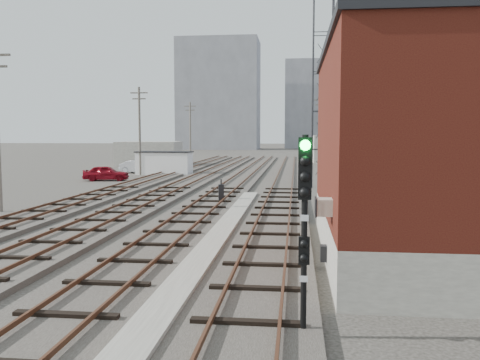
# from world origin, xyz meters

# --- Properties ---
(ground) EXTENTS (320.00, 320.00, 0.00)m
(ground) POSITION_xyz_m (0.00, 60.00, 0.00)
(ground) COLOR #282621
(ground) RESTS_ON ground
(track_right) EXTENTS (3.20, 90.00, 0.39)m
(track_right) POSITION_xyz_m (2.50, 39.00, 0.11)
(track_right) COLOR #332D28
(track_right) RESTS_ON ground
(track_mid_right) EXTENTS (3.20, 90.00, 0.39)m
(track_mid_right) POSITION_xyz_m (-1.50, 39.00, 0.11)
(track_mid_right) COLOR #332D28
(track_mid_right) RESTS_ON ground
(track_mid_left) EXTENTS (3.20, 90.00, 0.39)m
(track_mid_left) POSITION_xyz_m (-5.50, 39.00, 0.11)
(track_mid_left) COLOR #332D28
(track_mid_left) RESTS_ON ground
(track_left) EXTENTS (3.20, 90.00, 0.39)m
(track_left) POSITION_xyz_m (-9.50, 39.00, 0.11)
(track_left) COLOR #332D28
(track_left) RESTS_ON ground
(platform_curb) EXTENTS (0.90, 28.00, 0.26)m
(platform_curb) POSITION_xyz_m (0.50, 14.00, 0.13)
(platform_curb) COLOR gray
(platform_curb) RESTS_ON ground
(brick_building) EXTENTS (6.54, 12.20, 7.22)m
(brick_building) POSITION_xyz_m (7.50, 12.00, 3.63)
(brick_building) COLOR gray
(brick_building) RESTS_ON ground
(lattice_tower) EXTENTS (1.60, 1.60, 15.00)m
(lattice_tower) POSITION_xyz_m (5.50, 35.00, 7.50)
(lattice_tower) COLOR black
(lattice_tower) RESTS_ON ground
(utility_pole_left_b) EXTENTS (1.80, 0.24, 9.00)m
(utility_pole_left_b) POSITION_xyz_m (-12.50, 45.00, 4.80)
(utility_pole_left_b) COLOR #595147
(utility_pole_left_b) RESTS_ON ground
(utility_pole_left_c) EXTENTS (1.80, 0.24, 9.00)m
(utility_pole_left_c) POSITION_xyz_m (-12.50, 70.00, 4.80)
(utility_pole_left_c) COLOR #595147
(utility_pole_left_c) RESTS_ON ground
(utility_pole_right_a) EXTENTS (1.80, 0.24, 9.00)m
(utility_pole_right_a) POSITION_xyz_m (6.50, 28.00, 4.80)
(utility_pole_right_a) COLOR #595147
(utility_pole_right_a) RESTS_ON ground
(utility_pole_right_b) EXTENTS (1.80, 0.24, 9.00)m
(utility_pole_right_b) POSITION_xyz_m (6.50, 58.00, 4.80)
(utility_pole_right_b) COLOR #595147
(utility_pole_right_b) RESTS_ON ground
(apartment_left) EXTENTS (22.00, 14.00, 30.00)m
(apartment_left) POSITION_xyz_m (-18.00, 135.00, 15.00)
(apartment_left) COLOR gray
(apartment_left) RESTS_ON ground
(apartment_right) EXTENTS (16.00, 12.00, 26.00)m
(apartment_right) POSITION_xyz_m (8.00, 150.00, 13.00)
(apartment_right) COLOR gray
(apartment_right) RESTS_ON ground
(shed_left) EXTENTS (8.00, 5.00, 3.20)m
(shed_left) POSITION_xyz_m (-16.00, 60.00, 1.60)
(shed_left) COLOR gray
(shed_left) RESTS_ON ground
(shed_right) EXTENTS (6.00, 6.00, 4.00)m
(shed_right) POSITION_xyz_m (9.00, 70.00, 2.00)
(shed_right) COLOR gray
(shed_right) RESTS_ON ground
(signal_mast) EXTENTS (0.40, 0.42, 4.21)m
(signal_mast) POSITION_xyz_m (3.70, 4.49, 2.50)
(signal_mast) COLOR gray
(signal_mast) RESTS_ON ground
(switch_stand) EXTENTS (0.39, 0.39, 1.39)m
(switch_stand) POSITION_xyz_m (-1.00, 24.46, 0.66)
(switch_stand) COLOR black
(switch_stand) RESTS_ON ground
(site_trailer) EXTENTS (5.86, 2.75, 2.42)m
(site_trailer) POSITION_xyz_m (-10.22, 46.02, 1.22)
(site_trailer) COLOR white
(site_trailer) RESTS_ON ground
(car_red) EXTENTS (4.30, 2.34, 1.39)m
(car_red) POSITION_xyz_m (-13.61, 38.39, 0.69)
(car_red) COLOR maroon
(car_red) RESTS_ON ground
(car_silver) EXTENTS (4.47, 2.52, 1.39)m
(car_silver) POSITION_xyz_m (-13.32, 47.16, 0.70)
(car_silver) COLOR #94969B
(car_silver) RESTS_ON ground
(car_grey) EXTENTS (4.69, 2.82, 1.27)m
(car_grey) POSITION_xyz_m (-13.36, 53.06, 0.64)
(car_grey) COLOR gray
(car_grey) RESTS_ON ground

